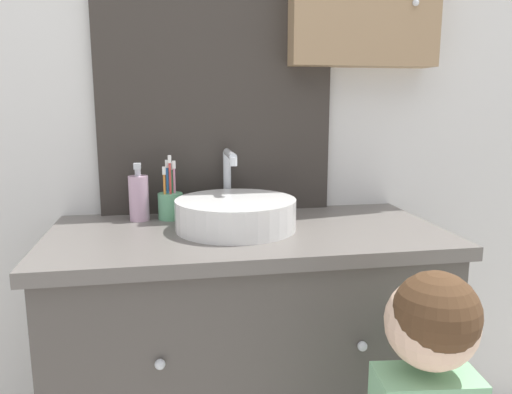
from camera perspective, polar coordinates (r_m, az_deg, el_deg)
name	(u,v)px	position (r m, az deg, el deg)	size (l,w,h in m)	color
wall_back	(239,68)	(1.61, -1.91, 14.47)	(3.20, 0.18, 2.50)	silver
vanity_counter	(248,369)	(1.52, -0.95, -19.09)	(1.07, 0.53, 0.84)	#4C4742
sink_basin	(236,212)	(1.37, -2.31, -1.76)	(0.33, 0.38, 0.20)	white
toothbrush_holder	(170,203)	(1.50, -9.75, -0.69)	(0.07, 0.07, 0.19)	#66B27F
soap_dispenser	(139,197)	(1.49, -13.24, -0.01)	(0.06, 0.06, 0.17)	#CCA3BC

